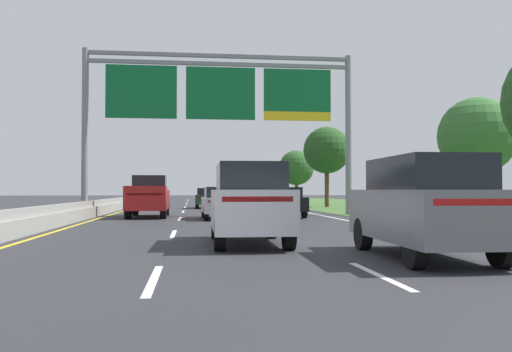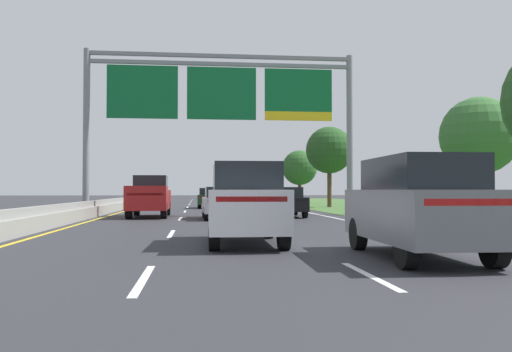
% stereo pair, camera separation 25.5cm
% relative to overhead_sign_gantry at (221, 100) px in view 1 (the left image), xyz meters
% --- Properties ---
extents(ground_plane, '(220.00, 220.00, 0.00)m').
position_rel_overhead_sign_gantry_xyz_m(ground_plane, '(-0.30, 3.28, -6.47)').
color(ground_plane, '#2B2B30').
extents(lane_striping, '(11.96, 106.00, 0.01)m').
position_rel_overhead_sign_gantry_xyz_m(lane_striping, '(-0.30, 2.82, -6.46)').
color(lane_striping, white).
rests_on(lane_striping, ground).
extents(grass_verge_right, '(14.00, 110.00, 0.02)m').
position_rel_overhead_sign_gantry_xyz_m(grass_verge_right, '(13.65, 3.28, -6.46)').
color(grass_verge_right, '#3D602D').
rests_on(grass_verge_right, ground).
extents(median_barrier_concrete, '(0.60, 110.00, 0.85)m').
position_rel_overhead_sign_gantry_xyz_m(median_barrier_concrete, '(-6.90, 3.28, -6.11)').
color(median_barrier_concrete, gray).
rests_on(median_barrier_concrete, ground).
extents(overhead_sign_gantry, '(15.06, 0.42, 9.16)m').
position_rel_overhead_sign_gantry_xyz_m(overhead_sign_gantry, '(0.00, 0.00, 0.00)').
color(overhead_sign_gantry, gray).
rests_on(overhead_sign_gantry, ground).
extents(pickup_truck_red, '(2.04, 5.41, 2.20)m').
position_rel_overhead_sign_gantry_xyz_m(pickup_truck_red, '(-3.83, -1.12, -5.39)').
color(pickup_truck_red, maroon).
rests_on(pickup_truck_red, ground).
extents(car_darkgreen_centre_lane_sedan, '(1.92, 4.44, 1.57)m').
position_rel_overhead_sign_gantry_xyz_m(car_darkgreen_centre_lane_sedan, '(-0.38, 12.40, -5.65)').
color(car_darkgreen_centre_lane_sedan, '#193D23').
rests_on(car_darkgreen_centre_lane_sedan, ground).
extents(car_white_centre_lane_suv, '(1.97, 4.73, 2.11)m').
position_rel_overhead_sign_gantry_xyz_m(car_white_centre_lane_suv, '(-0.06, -15.75, -5.37)').
color(car_white_centre_lane_suv, silver).
rests_on(car_white_centre_lane_suv, ground).
extents(car_black_right_lane_sedan, '(1.87, 4.42, 1.57)m').
position_rel_overhead_sign_gantry_xyz_m(car_black_right_lane_sedan, '(3.30, -1.63, -5.65)').
color(car_black_right_lane_sedan, black).
rests_on(car_black_right_lane_sedan, ground).
extents(car_grey_right_lane_suv, '(2.01, 4.74, 2.11)m').
position_rel_overhead_sign_gantry_xyz_m(car_grey_right_lane_suv, '(3.29, -19.09, -5.37)').
color(car_grey_right_lane_suv, slate).
rests_on(car_grey_right_lane_suv, ground).
extents(car_silver_centre_lane_sedan, '(1.90, 4.43, 1.57)m').
position_rel_overhead_sign_gantry_xyz_m(car_silver_centre_lane_sedan, '(-0.13, -3.35, -5.65)').
color(car_silver_centre_lane_sedan, '#B2B5BA').
rests_on(car_silver_centre_lane_sedan, ground).
extents(roadside_tree_mid, '(4.46, 4.46, 6.77)m').
position_rel_overhead_sign_gantry_xyz_m(roadside_tree_mid, '(14.77, -0.63, -1.94)').
color(roadside_tree_mid, '#4C3823').
rests_on(roadside_tree_mid, ground).
extents(roadside_tree_far, '(3.87, 3.87, 6.65)m').
position_rel_overhead_sign_gantry_xyz_m(roadside_tree_far, '(9.47, 13.49, -1.78)').
color(roadside_tree_far, '#4C3823').
rests_on(roadside_tree_far, ground).
extents(roadside_tree_distant, '(3.69, 3.69, 5.62)m').
position_rel_overhead_sign_gantry_xyz_m(roadside_tree_distant, '(9.36, 26.03, -2.71)').
color(roadside_tree_distant, '#4C3823').
rests_on(roadside_tree_distant, ground).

